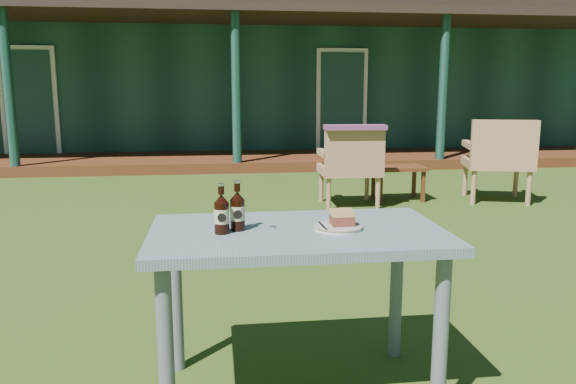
{
  "coord_description": "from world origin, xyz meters",
  "views": [
    {
      "loc": [
        -0.32,
        -3.8,
        1.29
      ],
      "look_at": [
        0.0,
        -1.3,
        0.82
      ],
      "focal_mm": 35.0,
      "sensor_mm": 36.0,
      "label": 1
    }
  ],
  "objects": [
    {
      "name": "armchair_right",
      "position": [
        2.86,
        2.16,
        0.53
      ],
      "size": [
        0.85,
        0.82,
        0.95
      ],
      "color": "#AC7A56",
      "rests_on": "ground"
    },
    {
      "name": "cola_bottle_near",
      "position": [
        -0.24,
        -1.58,
        0.8
      ],
      "size": [
        0.06,
        0.06,
        0.2
      ],
      "color": "black",
      "rests_on": "cafe_table"
    },
    {
      "name": "cola_bottle_far",
      "position": [
        -0.31,
        -1.63,
        0.8
      ],
      "size": [
        0.06,
        0.06,
        0.2
      ],
      "color": "black",
      "rests_on": "cafe_table"
    },
    {
      "name": "cake_slice",
      "position": [
        0.19,
        -1.6,
        0.77
      ],
      "size": [
        0.09,
        0.09,
        0.06
      ],
      "color": "#5F291E",
      "rests_on": "plate"
    },
    {
      "name": "side_table",
      "position": [
        1.76,
        2.4,
        0.34
      ],
      "size": [
        0.6,
        0.4,
        0.4
      ],
      "color": "#522713",
      "rests_on": "ground"
    },
    {
      "name": "armchair_left",
      "position": [
        1.13,
        2.12,
        0.48
      ],
      "size": [
        0.65,
        0.61,
        0.86
      ],
      "color": "#AC7A56",
      "rests_on": "ground"
    },
    {
      "name": "plate",
      "position": [
        0.17,
        -1.61,
        0.73
      ],
      "size": [
        0.2,
        0.2,
        0.01
      ],
      "color": "silver",
      "rests_on": "cafe_table"
    },
    {
      "name": "pavilion",
      "position": [
        -0.0,
        9.39,
        1.61
      ],
      "size": [
        15.8,
        8.3,
        3.45
      ],
      "color": "#163930",
      "rests_on": "ground"
    },
    {
      "name": "cafe_table",
      "position": [
        0.0,
        -1.6,
        0.62
      ],
      "size": [
        1.2,
        0.7,
        0.72
      ],
      "color": "slate",
      "rests_on": "ground"
    },
    {
      "name": "floral_throw",
      "position": [
        1.12,
        1.94,
        0.88
      ],
      "size": [
        0.65,
        0.22,
        0.05
      ],
      "primitive_type": "cube",
      "rotation": [
        0.0,
        0.0,
        3.12
      ],
      "color": "#703962",
      "rests_on": "armchair_left"
    },
    {
      "name": "bottle_cap",
      "position": [
        -0.1,
        -1.57,
        0.72
      ],
      "size": [
        0.03,
        0.03,
        0.01
      ],
      "primitive_type": "cylinder",
      "color": "silver",
      "rests_on": "cafe_table"
    },
    {
      "name": "ground",
      "position": [
        0.0,
        0.0,
        0.0
      ],
      "size": [
        80.0,
        80.0,
        0.0
      ],
      "primitive_type": "plane",
      "color": "#334916"
    },
    {
      "name": "fork",
      "position": [
        0.1,
        -1.62,
        0.74
      ],
      "size": [
        0.02,
        0.14,
        0.0
      ],
      "primitive_type": "cube",
      "rotation": [
        0.0,
        0.0,
        0.05
      ],
      "color": "silver",
      "rests_on": "plate"
    }
  ]
}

